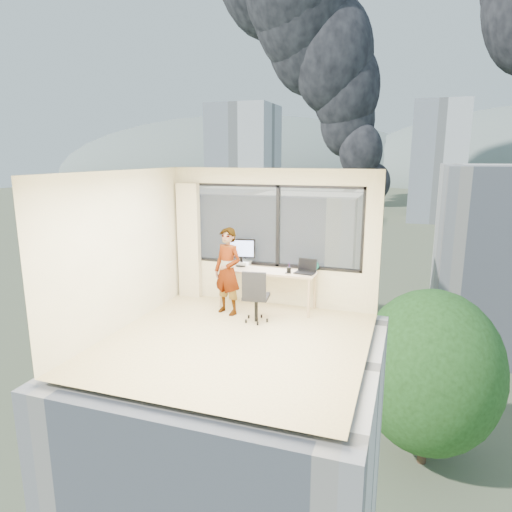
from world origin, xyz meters
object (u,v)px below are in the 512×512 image
at_px(chair, 256,295).
at_px(monitor, 241,252).
at_px(laptop, 305,267).
at_px(desk, 267,289).
at_px(game_console, 242,263).
at_px(handbag, 312,265).
at_px(person, 228,271).

bearing_deg(chair, monitor, 117.13).
bearing_deg(laptop, monitor, -178.13).
height_order(desk, monitor, monitor).
bearing_deg(monitor, game_console, 94.01).
xyz_separation_m(monitor, laptop, (1.28, -0.15, -0.16)).
relative_size(desk, monitor, 3.33).
distance_m(chair, handbag, 1.26).
xyz_separation_m(person, laptop, (1.31, 0.46, 0.07)).
distance_m(laptop, handbag, 0.25).
xyz_separation_m(desk, laptop, (0.72, -0.03, 0.49)).
relative_size(monitor, handbag, 2.09).
relative_size(laptop, handbag, 1.45).
height_order(chair, game_console, chair).
height_order(person, monitor, person).
bearing_deg(handbag, monitor, -168.80).
bearing_deg(desk, monitor, 168.58).
xyz_separation_m(chair, game_console, (-0.62, 0.96, 0.31)).
xyz_separation_m(chair, handbag, (0.77, 0.93, 0.37)).
bearing_deg(laptop, desk, -174.19).
bearing_deg(monitor, handbag, -5.65).
height_order(chair, monitor, monitor).
bearing_deg(handbag, laptop, -101.86).
bearing_deg(desk, game_console, 158.89).
distance_m(desk, handbag, 0.95).
height_order(desk, laptop, laptop).
height_order(desk, game_console, game_console).
bearing_deg(monitor, laptop, -15.73).
distance_m(desk, chair, 0.74).
bearing_deg(monitor, chair, -64.30).
distance_m(chair, laptop, 1.06).
relative_size(game_console, handbag, 1.21).
bearing_deg(chair, desk, 84.27).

